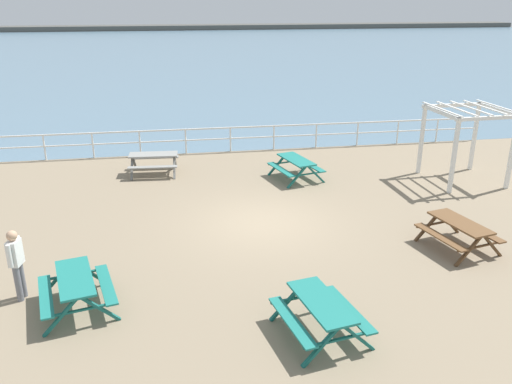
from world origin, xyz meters
TOP-DOWN VIEW (x-y plane):
  - ground_plane at (0.00, 0.00)m, footprint 30.00×24.00m
  - sea_band at (0.00, 52.75)m, footprint 142.00×90.00m
  - distant_shoreline at (0.00, 95.75)m, footprint 142.00×6.00m
  - seaward_railing at (-0.00, 7.75)m, footprint 23.07×0.07m
  - picnic_table_near_left at (1.93, 3.72)m, footprint 1.91×2.12m
  - picnic_table_near_right at (4.85, -2.54)m, footprint 1.87×2.09m
  - picnic_table_mid_centre at (-4.73, -3.83)m, footprint 1.88×2.10m
  - picnic_table_far_left at (-3.23, 5.23)m, footprint 1.89×1.64m
  - picnic_table_far_right at (0.16, -5.61)m, footprint 1.82×2.05m
  - visitor at (-6.03, -3.21)m, footprint 0.29×0.52m
  - lattice_pergola at (7.86, 2.56)m, footprint 2.53×2.64m

SIDE VIEW (x-z plane):
  - ground_plane at x=0.00m, z-range -0.20..0.00m
  - sea_band at x=0.00m, z-range 0.00..0.00m
  - distant_shoreline at x=0.00m, z-range -0.90..0.90m
  - picnic_table_near_left at x=1.93m, z-range 0.19..0.98m
  - picnic_table_near_right at x=4.85m, z-range 0.19..0.98m
  - picnic_table_mid_centre at x=-4.73m, z-range 0.19..0.98m
  - picnic_table_far_left at x=-3.23m, z-range 0.19..0.98m
  - picnic_table_far_right at x=0.16m, z-range 0.19..0.98m
  - seaward_railing at x=0.00m, z-range 0.21..1.29m
  - visitor at x=-6.03m, z-range 0.12..1.78m
  - lattice_pergola at x=7.86m, z-range 0.65..3.35m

